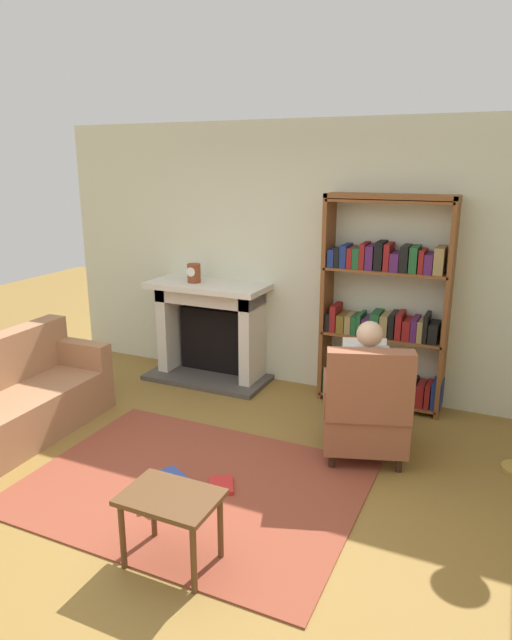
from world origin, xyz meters
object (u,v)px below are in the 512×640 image
object	(u,v)px
fireplace	(212,327)
side_table	(171,506)
bookshelf	(384,313)
mantel_clock	(194,273)
armchair_reading	(366,410)
sofa_floral	(13,401)
seated_reader	(366,381)

from	to	relation	value
fireplace	side_table	bearing A→B (deg)	-65.55
bookshelf	side_table	bearing A→B (deg)	-102.05
mantel_clock	armchair_reading	distance (m)	2.45
mantel_clock	side_table	xyz separation A→B (m)	(1.40, -2.65, -0.78)
sofa_floral	mantel_clock	bearing A→B (deg)	-23.18
armchair_reading	side_table	size ratio (longest dim) A/B	1.73
bookshelf	armchair_reading	bearing A→B (deg)	-83.56
armchair_reading	sofa_floral	xyz separation A→B (m)	(-2.84, -0.87, -0.10)
seated_reader	side_table	world-z (taller)	seated_reader
armchair_reading	side_table	distance (m)	1.82
fireplace	side_table	world-z (taller)	fireplace
bookshelf	armchair_reading	xyz separation A→B (m)	(0.13, -1.12, -0.50)
mantel_clock	bookshelf	bearing A→B (deg)	3.89
seated_reader	side_table	bearing A→B (deg)	50.37
armchair_reading	seated_reader	xyz separation A→B (m)	(-0.04, 0.11, 0.20)
bookshelf	sofa_floral	world-z (taller)	bookshelf
fireplace	mantel_clock	world-z (taller)	mantel_clock
fireplace	sofa_floral	bearing A→B (deg)	-114.14
sofa_floral	armchair_reading	bearing A→B (deg)	-74.72
mantel_clock	armchair_reading	size ratio (longest dim) A/B	0.20
seated_reader	sofa_floral	world-z (taller)	seated_reader
bookshelf	sofa_floral	distance (m)	3.42
bookshelf	seated_reader	distance (m)	1.05
fireplace	bookshelf	world-z (taller)	bookshelf
armchair_reading	sofa_floral	size ratio (longest dim) A/B	0.56
fireplace	armchair_reading	size ratio (longest dim) A/B	1.36
mantel_clock	seated_reader	distance (m)	2.32
armchair_reading	mantel_clock	bearing A→B (deg)	-43.52
side_table	sofa_floral	bearing A→B (deg)	159.27
fireplace	side_table	xyz separation A→B (m)	(1.25, -2.75, -0.18)
mantel_clock	sofa_floral	bearing A→B (deg)	-111.49
mantel_clock	side_table	world-z (taller)	mantel_clock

